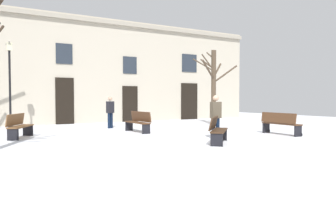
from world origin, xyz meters
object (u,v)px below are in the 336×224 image
Objects in this scene: litter_bin at (215,116)px; bench_back_to_back_left at (138,121)px; streetlamp at (10,76)px; person_crossing_plaza at (216,115)px; person_by_shop_door at (110,111)px; tree_foreground at (213,84)px; bench_far_corner at (280,123)px; bench_near_lamp at (19,126)px; bench_near_center_tree at (217,130)px.

bench_back_to_back_left is (-6.75, -2.96, 0.06)m from litter_bin.
person_crossing_plaza is (6.08, -7.79, -1.64)m from streetlamp.
person_by_shop_door is (-7.07, -0.39, 0.46)m from litter_bin.
bench_back_to_back_left is (4.79, -3.95, -2.07)m from streetlamp.
tree_foreground reaches higher than bench_back_to_back_left.
bench_back_to_back_left reaches higher than bench_far_corner.
streetlamp is at bearing -44.09° from person_crossing_plaza.
streetlamp is 6.54m from bench_back_to_back_left.
streetlamp reaches higher than bench_near_lamp.
person_crossing_plaza is (6.20, -4.16, 0.43)m from bench_near_lamp.
bench_far_corner is 3.32m from person_crossing_plaza.
tree_foreground is 7.11m from person_crossing_plaza.
person_crossing_plaza is (-4.28, -5.49, -1.43)m from tree_foreground.
bench_far_corner is 6.09m from bench_back_to_back_left.
streetlamp is at bearing 25.62° from bench_near_lamp.
streetlamp is 10.47m from bench_near_center_tree.
litter_bin is 0.43× the size of bench_far_corner.
bench_near_lamp is 1.11× the size of bench_near_center_tree.
litter_bin is at bearing -120.76° from person_crossing_plaza.
bench_near_lamp is 4.92m from bench_back_to_back_left.
bench_back_to_back_left is at bearing -66.18° from bench_near_lamp.
bench_near_center_tree reaches higher than litter_bin.
bench_far_corner is at bearing -107.25° from litter_bin.
streetlamp reaches higher than person_by_shop_door.
bench_far_corner is at bearing -33.94° from bench_near_center_tree.
litter_bin is 7.09m from person_by_shop_door.
bench_back_to_back_left is 1.16× the size of person_crossing_plaza.
bench_back_to_back_left is at bearing -63.45° from person_crossing_plaza.
tree_foreground is 6.14m from person_by_shop_door.
bench_near_lamp reaches higher than bench_far_corner.
bench_near_lamp is at bearing 68.91° from bench_far_corner.
person_by_shop_door is at bearing -67.95° from person_crossing_plaza.
streetlamp reaches higher than litter_bin.
tree_foreground is at bearing -131.76° from litter_bin.
bench_near_center_tree is (-3.96, -0.75, -0.03)m from bench_far_corner.
person_by_shop_door is (-1.61, 6.41, -0.02)m from person_crossing_plaza.
person_crossing_plaza reaches higher than bench_back_to_back_left.
litter_bin is at bearing -22.76° from person_by_shop_door.
tree_foreground is 2.66× the size of person_by_shop_door.
litter_bin is at bearing -49.69° from bench_near_lamp.
bench_back_to_back_left is at bearing 52.80° from bench_near_center_tree.
bench_far_corner is (9.49, -4.34, 0.01)m from bench_near_lamp.
bench_near_center_tree is (-6.13, -7.73, 0.04)m from litter_bin.
streetlamp is 4.18m from bench_near_lamp.
tree_foreground is at bearing -55.25° from bench_near_lamp.
litter_bin is 7.37m from bench_back_to_back_left.
bench_far_corner is (9.37, -7.97, -2.06)m from streetlamp.
streetlamp is 2.17× the size of bench_far_corner.
streetlamp is 5.05× the size of litter_bin.
bench_back_to_back_left is (4.91, -0.32, 0.01)m from bench_near_lamp.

